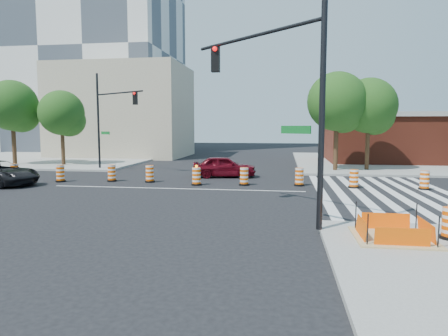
{
  "coord_description": "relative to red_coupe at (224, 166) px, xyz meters",
  "views": [
    {
      "loc": [
        5.81,
        -20.91,
        3.4
      ],
      "look_at": [
        3.01,
        -2.12,
        1.4
      ],
      "focal_mm": 32.0,
      "sensor_mm": 36.0,
      "label": 1
    }
  ],
  "objects": [
    {
      "name": "crosswalk_east",
      "position": [
        9.03,
        -5.26,
        -0.71
      ],
      "size": [
        6.75,
        13.5,
        0.01
      ],
      "color": "silver",
      "rests_on": "ground"
    },
    {
      "name": "median_drum_6",
      "position": [
        4.82,
        -3.19,
        -0.24
      ],
      "size": [
        0.6,
        0.6,
        1.02
      ],
      "color": "black",
      "rests_on": "ground"
    },
    {
      "name": "ground",
      "position": [
        -1.92,
        -5.26,
        -0.72
      ],
      "size": [
        120.0,
        120.0,
        0.0
      ],
      "primitive_type": "plane",
      "color": "black",
      "rests_on": "ground"
    },
    {
      "name": "median_drum_7",
      "position": [
        7.75,
        -3.62,
        -0.24
      ],
      "size": [
        0.6,
        0.6,
        1.02
      ],
      "color": "black",
      "rests_on": "ground"
    },
    {
      "name": "median_drum_1",
      "position": [
        -9.57,
        -3.71,
        -0.24
      ],
      "size": [
        0.6,
        0.6,
        1.02
      ],
      "color": "black",
      "rests_on": "ground"
    },
    {
      "name": "brick_storefront",
      "position": [
        16.08,
        12.74,
        1.6
      ],
      "size": [
        16.5,
        8.5,
        4.6
      ],
      "color": "maroon",
      "rests_on": "ground"
    },
    {
      "name": "median_drum_3",
      "position": [
        -4.11,
        -3.08,
        -0.24
      ],
      "size": [
        0.6,
        0.6,
        1.02
      ],
      "color": "black",
      "rests_on": "ground"
    },
    {
      "name": "median_drum_4",
      "position": [
        -1.04,
        -3.85,
        -0.23
      ],
      "size": [
        0.6,
        0.6,
        1.18
      ],
      "color": "black",
      "rests_on": "ground"
    },
    {
      "name": "lane_centerline",
      "position": [
        -1.92,
        -5.26,
        -0.71
      ],
      "size": [
        14.0,
        0.12,
        0.01
      ],
      "primitive_type": "cube",
      "color": "silver",
      "rests_on": "ground"
    },
    {
      "name": "median_drum_0",
      "position": [
        -12.98,
        -3.25,
        -0.24
      ],
      "size": [
        0.6,
        0.6,
        1.02
      ],
      "color": "black",
      "rests_on": "ground"
    },
    {
      "name": "excavation_pit",
      "position": [
        7.08,
        -14.26,
        -0.5
      ],
      "size": [
        2.2,
        2.2,
        0.9
      ],
      "color": "tan",
      "rests_on": "ground"
    },
    {
      "name": "beige_midrise",
      "position": [
        -13.92,
        16.74,
        4.28
      ],
      "size": [
        14.0,
        10.0,
        10.0
      ],
      "primitive_type": "cube",
      "color": "tan",
      "rests_on": "ground"
    },
    {
      "name": "median_drum_2",
      "position": [
        -6.56,
        -3.05,
        -0.24
      ],
      "size": [
        0.6,
        0.6,
        1.02
      ],
      "color": "black",
      "rests_on": "ground"
    },
    {
      "name": "tree_north_d",
      "position": [
        10.17,
        5.02,
        3.96
      ],
      "size": [
        4.1,
        4.1,
        6.96
      ],
      "color": "#382314",
      "rests_on": "ground"
    },
    {
      "name": "signal_pole_se",
      "position": [
        3.76,
        -12.33,
        4.39
      ],
      "size": [
        4.75,
        4.37,
        8.35
      ],
      "rotation": [
        0.0,
        0.0,
        2.4
      ],
      "color": "black",
      "rests_on": "ground"
    },
    {
      "name": "tree_north_b",
      "position": [
        -14.57,
        5.28,
        3.57
      ],
      "size": [
        3.76,
        3.76,
        6.39
      ],
      "color": "#382314",
      "rests_on": "ground"
    },
    {
      "name": "sidewalk_nw",
      "position": [
        -19.92,
        12.74,
        -0.64
      ],
      "size": [
        22.0,
        22.0,
        0.15
      ],
      "primitive_type": "cube",
      "color": "gray",
      "rests_on": "ground"
    },
    {
      "name": "median_drum_5",
      "position": [
        1.68,
        -3.48,
        -0.24
      ],
      "size": [
        0.6,
        0.6,
        1.02
      ],
      "color": "black",
      "rests_on": "ground"
    },
    {
      "name": "median_drum_8",
      "position": [
        11.39,
        -3.67,
        -0.24
      ],
      "size": [
        0.6,
        0.6,
        1.02
      ],
      "color": "black",
      "rests_on": "ground"
    },
    {
      "name": "sidewalk_ne",
      "position": [
        16.08,
        12.74,
        -0.64
      ],
      "size": [
        22.0,
        22.0,
        0.15
      ],
      "primitive_type": "cube",
      "color": "gray",
      "rests_on": "ground"
    },
    {
      "name": "red_coupe",
      "position": [
        0.0,
        0.0,
        0.0
      ],
      "size": [
        4.43,
        2.33,
        1.44
      ],
      "primitive_type": "imported",
      "rotation": [
        0.0,
        0.0,
        1.73
      ],
      "color": "#580712",
      "rests_on": "ground"
    },
    {
      "name": "signal_pole_nw",
      "position": [
        -9.04,
        2.37,
        3.76
      ],
      "size": [
        4.77,
        2.98,
        7.28
      ],
      "rotation": [
        0.0,
        0.0,
        -0.55
      ],
      "color": "black",
      "rests_on": "ground"
    },
    {
      "name": "tree_north_a",
      "position": [
        -18.88,
        4.99,
        4.17
      ],
      "size": [
        4.28,
        4.28,
        7.28
      ],
      "color": "#382314",
      "rests_on": "ground"
    },
    {
      "name": "tree_north_c",
      "position": [
        7.78,
        4.28,
        4.22
      ],
      "size": [
        4.33,
        4.33,
        7.36
      ],
      "color": "#382314",
      "rests_on": "ground"
    }
  ]
}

